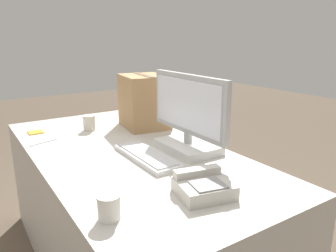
{
  "coord_description": "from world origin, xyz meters",
  "views": [
    {
      "loc": [
        1.49,
        -0.71,
        1.3
      ],
      "look_at": [
        0.18,
        0.15,
        0.86
      ],
      "focal_mm": 35.0,
      "sensor_mm": 36.0,
      "label": 1
    }
  ],
  "objects_px": {
    "keyboard": "(147,156)",
    "spoon": "(39,144)",
    "paper_cup_right": "(109,207)",
    "sticky_note_pad": "(36,132)",
    "paper_cup_left": "(89,123)",
    "monitor": "(188,120)",
    "desk_phone": "(203,186)",
    "cardboard_box": "(144,101)"
  },
  "relations": [
    {
      "from": "desk_phone",
      "to": "paper_cup_left",
      "type": "relative_size",
      "value": 2.41
    },
    {
      "from": "keyboard",
      "to": "desk_phone",
      "type": "height_order",
      "value": "desk_phone"
    },
    {
      "from": "paper_cup_left",
      "to": "spoon",
      "type": "relative_size",
      "value": 0.6
    },
    {
      "from": "keyboard",
      "to": "sticky_note_pad",
      "type": "xyz_separation_m",
      "value": [
        -0.77,
        -0.36,
        -0.01
      ]
    },
    {
      "from": "desk_phone",
      "to": "paper_cup_left",
      "type": "xyz_separation_m",
      "value": [
        -1.08,
        -0.05,
        0.02
      ]
    },
    {
      "from": "monitor",
      "to": "sticky_note_pad",
      "type": "xyz_separation_m",
      "value": [
        -0.78,
        -0.6,
        -0.16
      ]
    },
    {
      "from": "desk_phone",
      "to": "paper_cup_right",
      "type": "height_order",
      "value": "paper_cup_right"
    },
    {
      "from": "spoon",
      "to": "sticky_note_pad",
      "type": "height_order",
      "value": "sticky_note_pad"
    },
    {
      "from": "paper_cup_right",
      "to": "sticky_note_pad",
      "type": "height_order",
      "value": "paper_cup_right"
    },
    {
      "from": "paper_cup_left",
      "to": "cardboard_box",
      "type": "distance_m",
      "value": 0.38
    },
    {
      "from": "monitor",
      "to": "paper_cup_left",
      "type": "xyz_separation_m",
      "value": [
        -0.65,
        -0.3,
        -0.12
      ]
    },
    {
      "from": "paper_cup_right",
      "to": "spoon",
      "type": "distance_m",
      "value": 0.94
    },
    {
      "from": "monitor",
      "to": "keyboard",
      "type": "xyz_separation_m",
      "value": [
        -0.01,
        -0.24,
        -0.15
      ]
    },
    {
      "from": "paper_cup_right",
      "to": "spoon",
      "type": "bearing_deg",
      "value": -178.74
    },
    {
      "from": "monitor",
      "to": "paper_cup_left",
      "type": "distance_m",
      "value": 0.73
    },
    {
      "from": "paper_cup_right",
      "to": "spoon",
      "type": "relative_size",
      "value": 0.54
    },
    {
      "from": "spoon",
      "to": "monitor",
      "type": "bearing_deg",
      "value": 125.34
    },
    {
      "from": "paper_cup_left",
      "to": "sticky_note_pad",
      "type": "relative_size",
      "value": 1.13
    },
    {
      "from": "keyboard",
      "to": "spoon",
      "type": "height_order",
      "value": "keyboard"
    },
    {
      "from": "spoon",
      "to": "cardboard_box",
      "type": "distance_m",
      "value": 0.7
    },
    {
      "from": "paper_cup_left",
      "to": "spoon",
      "type": "xyz_separation_m",
      "value": [
        0.11,
        -0.34,
        -0.05
      ]
    },
    {
      "from": "keyboard",
      "to": "spoon",
      "type": "relative_size",
      "value": 2.72
    },
    {
      "from": "spoon",
      "to": "keyboard",
      "type": "bearing_deg",
      "value": 112.72
    },
    {
      "from": "spoon",
      "to": "paper_cup_right",
      "type": "bearing_deg",
      "value": 77.04
    },
    {
      "from": "desk_phone",
      "to": "sticky_note_pad",
      "type": "xyz_separation_m",
      "value": [
        -1.21,
        -0.36,
        -0.03
      ]
    },
    {
      "from": "paper_cup_right",
      "to": "spoon",
      "type": "height_order",
      "value": "paper_cup_right"
    },
    {
      "from": "desk_phone",
      "to": "cardboard_box",
      "type": "xyz_separation_m",
      "value": [
        -0.97,
        0.29,
        0.14
      ]
    },
    {
      "from": "desk_phone",
      "to": "monitor",
      "type": "bearing_deg",
      "value": 162.98
    },
    {
      "from": "desk_phone",
      "to": "cardboard_box",
      "type": "height_order",
      "value": "cardboard_box"
    },
    {
      "from": "keyboard",
      "to": "cardboard_box",
      "type": "xyz_separation_m",
      "value": [
        -0.52,
        0.28,
        0.16
      ]
    },
    {
      "from": "keyboard",
      "to": "sticky_note_pad",
      "type": "distance_m",
      "value": 0.85
    },
    {
      "from": "keyboard",
      "to": "paper_cup_left",
      "type": "xyz_separation_m",
      "value": [
        -0.64,
        -0.06,
        0.04
      ]
    },
    {
      "from": "keyboard",
      "to": "paper_cup_right",
      "type": "relative_size",
      "value": 5.08
    },
    {
      "from": "paper_cup_left",
      "to": "cardboard_box",
      "type": "bearing_deg",
      "value": 71.15
    },
    {
      "from": "desk_phone",
      "to": "keyboard",
      "type": "bearing_deg",
      "value": -168.23
    },
    {
      "from": "monitor",
      "to": "desk_phone",
      "type": "relative_size",
      "value": 2.49
    },
    {
      "from": "paper_cup_right",
      "to": "cardboard_box",
      "type": "relative_size",
      "value": 0.25
    },
    {
      "from": "monitor",
      "to": "keyboard",
      "type": "distance_m",
      "value": 0.28
    },
    {
      "from": "desk_phone",
      "to": "cardboard_box",
      "type": "bearing_deg",
      "value": 176.06
    },
    {
      "from": "paper_cup_left",
      "to": "cardboard_box",
      "type": "relative_size",
      "value": 0.28
    },
    {
      "from": "keyboard",
      "to": "monitor",
      "type": "bearing_deg",
      "value": 86.5
    },
    {
      "from": "paper_cup_right",
      "to": "sticky_note_pad",
      "type": "distance_m",
      "value": 1.18
    }
  ]
}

